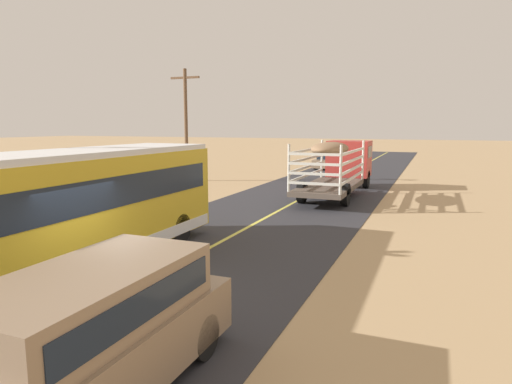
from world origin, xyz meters
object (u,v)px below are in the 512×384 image
Objects in this scene: suv_near at (97,327)px; car_far at (328,161)px; power_pole_mid at (186,121)px; boulder_near_shoulder at (132,163)px; bus at (77,206)px; livestock_truck at (342,162)px.

car_far is at bearing 97.81° from suv_near.
car_far is 14.82m from power_pole_mid.
car_far is 6.06× the size of boulder_near_shoulder.
power_pole_mid is (-7.41, 18.01, 2.39)m from bus.
boulder_near_shoulder is (-18.49, -3.97, -0.44)m from car_far.
car_far is (-0.28, 30.54, -1.05)m from bus.
power_pole_mid is (-11.16, 1.28, 2.34)m from livestock_truck.
bus is at bearing -54.76° from boulder_near_shoulder.
suv_near is 6.36× the size of boulder_near_shoulder.
car_far is (-4.79, 34.91, -0.40)m from suv_near.
car_far is 0.57× the size of power_pole_mid.
suv_near is 1.05× the size of car_far.
bus is at bearing -89.48° from car_far.
bus is at bearing -102.62° from livestock_truck.
livestock_truck is 24.62m from boulder_near_shoulder.
bus is 32.56m from boulder_near_shoulder.
bus reaches higher than livestock_truck.
bus is 2.27× the size of car_far.
suv_near is at bearing -44.11° from bus.
suv_near is 0.48× the size of livestock_truck.
boulder_near_shoulder is at bearing 125.24° from bus.
car_far is at bearing 60.34° from power_pole_mid.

